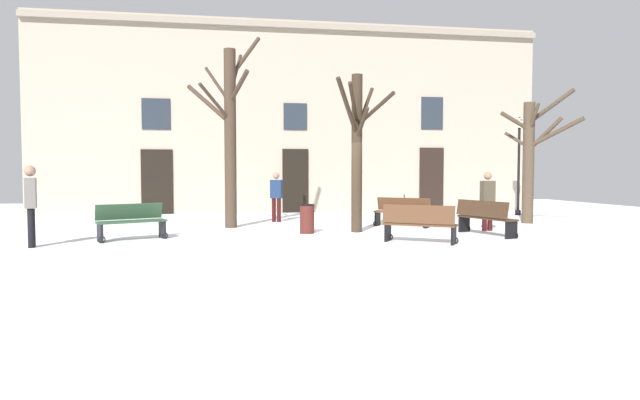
# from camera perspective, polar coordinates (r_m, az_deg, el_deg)

# --- Properties ---
(ground_plane) EXTENTS (34.09, 34.09, 0.00)m
(ground_plane) POSITION_cam_1_polar(r_m,az_deg,el_deg) (14.81, 1.00, -3.56)
(ground_plane) COLOR white
(building_facade) EXTENTS (21.30, 0.60, 7.98)m
(building_facade) POSITION_cam_1_polar(r_m,az_deg,el_deg) (23.00, -2.67, 8.82)
(building_facade) COLOR tan
(building_facade) RESTS_ON ground
(tree_near_facade) EXTENTS (1.52, 2.12, 4.39)m
(tree_near_facade) POSITION_cam_1_polar(r_m,az_deg,el_deg) (15.10, 3.96, 5.73)
(tree_near_facade) COLOR #382B1E
(tree_near_facade) RESTS_ON ground
(tree_center) EXTENTS (2.17, 2.19, 4.29)m
(tree_center) POSITION_cam_1_polar(r_m,az_deg,el_deg) (19.04, 21.34, 4.41)
(tree_center) COLOR #4C3D2D
(tree_center) RESTS_ON ground
(tree_foreground) EXTENTS (2.32, 1.91, 5.92)m
(tree_foreground) POSITION_cam_1_polar(r_m,az_deg,el_deg) (16.66, -9.49, 7.26)
(tree_foreground) COLOR #423326
(tree_foreground) RESTS_ON ground
(streetlamp) EXTENTS (0.30, 0.30, 3.85)m
(streetlamp) POSITION_cam_1_polar(r_m,az_deg,el_deg) (22.64, 20.23, 4.45)
(streetlamp) COLOR black
(streetlamp) RESTS_ON ground
(litter_bin) EXTENTS (0.42, 0.42, 0.80)m
(litter_bin) POSITION_cam_1_polar(r_m,az_deg,el_deg) (14.83, -1.38, -1.98)
(litter_bin) COLOR #4C1E19
(litter_bin) RESTS_ON ground
(bench_near_center_tree) EXTENTS (1.66, 1.38, 0.90)m
(bench_near_center_tree) POSITION_cam_1_polar(r_m,az_deg,el_deg) (16.89, 8.67, -1.22)
(bench_near_center_tree) COLOR #51331E
(bench_near_center_tree) RESTS_ON ground
(bench_facing_shops) EXTENTS (0.95, 1.95, 0.93)m
(bench_facing_shops) POSITION_cam_1_polar(r_m,az_deg,el_deg) (15.01, 16.98, -1.71)
(bench_facing_shops) COLOR #3D2819
(bench_facing_shops) RESTS_ON ground
(bench_far_corner) EXTENTS (1.67, 1.32, 0.92)m
(bench_far_corner) POSITION_cam_1_polar(r_m,az_deg,el_deg) (12.99, 10.43, -2.45)
(bench_far_corner) COLOR #51331E
(bench_far_corner) RESTS_ON ground
(bench_back_to_back_right) EXTENTS (1.69, 1.15, 0.90)m
(bench_back_to_back_right) POSITION_cam_1_polar(r_m,az_deg,el_deg) (14.16, -19.26, -2.13)
(bench_back_to_back_right) COLOR #2D4C33
(bench_back_to_back_right) RESTS_ON ground
(bench_by_litter_bin) EXTENTS (0.94, 1.71, 0.87)m
(bench_by_litter_bin) POSITION_cam_1_polar(r_m,az_deg,el_deg) (19.92, 8.48, -0.65)
(bench_by_litter_bin) COLOR #3D2819
(bench_by_litter_bin) RESTS_ON ground
(person_strolling) EXTENTS (0.40, 0.26, 1.69)m
(person_strolling) POSITION_cam_1_polar(r_m,az_deg,el_deg) (16.19, 17.24, 0.18)
(person_strolling) COLOR #350F0F
(person_strolling) RESTS_ON ground
(person_near_bench) EXTENTS (0.30, 0.42, 1.82)m
(person_near_bench) POSITION_cam_1_polar(r_m,az_deg,el_deg) (13.64, -28.18, -0.13)
(person_near_bench) COLOR black
(person_near_bench) RESTS_ON ground
(person_by_shop_door) EXTENTS (0.43, 0.35, 1.68)m
(person_by_shop_door) POSITION_cam_1_polar(r_m,az_deg,el_deg) (18.36, -4.63, 0.58)
(person_by_shop_door) COLOR #350F0F
(person_by_shop_door) RESTS_ON ground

